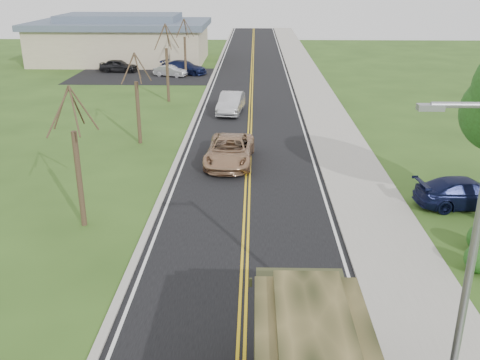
{
  "coord_description": "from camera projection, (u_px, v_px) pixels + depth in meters",
  "views": [
    {
      "loc": [
        0.32,
        -10.68,
        10.14
      ],
      "look_at": [
        -0.28,
        10.92,
        1.8
      ],
      "focal_mm": 40.0,
      "sensor_mm": 36.0,
      "label": 1
    }
  ],
  "objects": [
    {
      "name": "commercial_building",
      "position": [
        122.0,
        39.0,
        65.26
      ],
      "size": [
        25.5,
        21.5,
        5.65
      ],
      "color": "tan",
      "rests_on": "ground"
    },
    {
      "name": "road",
      "position": [
        251.0,
        88.0,
        50.92
      ],
      "size": [
        8.0,
        120.0,
        0.01
      ],
      "primitive_type": "cube",
      "color": "black",
      "rests_on": "ground"
    },
    {
      "name": "sedan_silver",
      "position": [
        231.0,
        103.0,
        41.49
      ],
      "size": [
        2.15,
        4.89,
        1.56
      ],
      "primitive_type": "imported",
      "rotation": [
        0.0,
        0.0,
        -0.11
      ],
      "color": "#B9B9BE",
      "rests_on": "ground"
    },
    {
      "name": "pickup_navy",
      "position": [
        466.0,
        193.0,
        24.72
      ],
      "size": [
        4.88,
        2.39,
        1.37
      ],
      "primitive_type": "imported",
      "rotation": [
        0.0,
        0.0,
        1.68
      ],
      "color": "#0E1335",
      "rests_on": "ground"
    },
    {
      "name": "bare_tree_c",
      "position": [
        167.0,
        69.0,
        44.5
      ],
      "size": [
        2.04,
        2.39,
        6.42
      ],
      "color": "#38281C",
      "rests_on": "ground"
    },
    {
      "name": "curb_left",
      "position": [
        208.0,
        87.0,
        51.01
      ],
      "size": [
        0.3,
        120.0,
        0.1
      ],
      "primitive_type": "cube",
      "color": "#9E998E",
      "rests_on": "ground"
    },
    {
      "name": "lot_car_navy",
      "position": [
        184.0,
        67.0,
        57.64
      ],
      "size": [
        5.37,
        3.4,
        1.45
      ],
      "primitive_type": "imported",
      "rotation": [
        0.0,
        0.0,
        1.27
      ],
      "color": "#0F1638",
      "rests_on": "ground"
    },
    {
      "name": "street_light",
      "position": [
        467.0,
        260.0,
        11.43
      ],
      "size": [
        1.65,
        0.22,
        8.0
      ],
      "color": "gray",
      "rests_on": "ground"
    },
    {
      "name": "curb_right",
      "position": [
        295.0,
        88.0,
        50.79
      ],
      "size": [
        0.3,
        120.0,
        0.12
      ],
      "primitive_type": "cube",
      "color": "#9E998E",
      "rests_on": "ground"
    },
    {
      "name": "bare_tree_b",
      "position": [
        138.0,
        105.0,
        33.42
      ],
      "size": [
        1.83,
        2.14,
        5.73
      ],
      "color": "#38281C",
      "rests_on": "ground"
    },
    {
      "name": "lot_car_dark",
      "position": [
        119.0,
        66.0,
        58.84
      ],
      "size": [
        4.24,
        1.97,
        1.4
      ],
      "primitive_type": "imported",
      "rotation": [
        0.0,
        0.0,
        1.49
      ],
      "color": "black",
      "rests_on": "ground"
    },
    {
      "name": "bare_tree_d",
      "position": [
        185.0,
        52.0,
        55.78
      ],
      "size": [
        1.88,
        2.2,
        5.91
      ],
      "color": "#38281C",
      "rests_on": "ground"
    },
    {
      "name": "sidewalk_right",
      "position": [
        313.0,
        88.0,
        50.75
      ],
      "size": [
        3.2,
        120.0,
        0.1
      ],
      "primitive_type": "cube",
      "color": "#9E998E",
      "rests_on": "ground"
    },
    {
      "name": "suv_champagne",
      "position": [
        230.0,
        151.0,
        30.35
      ],
      "size": [
        2.83,
        5.66,
        1.54
      ],
      "primitive_type": "imported",
      "rotation": [
        0.0,
        0.0,
        -0.05
      ],
      "color": "tan",
      "rests_on": "ground"
    },
    {
      "name": "lot_car_silver",
      "position": [
        170.0,
        71.0,
        56.41
      ],
      "size": [
        3.76,
        2.29,
        1.17
      ],
      "primitive_type": "imported",
      "rotation": [
        0.0,
        0.0,
        1.25
      ],
      "color": "silver",
      "rests_on": "ground"
    },
    {
      "name": "bare_tree_a",
      "position": [
        78.0,
        168.0,
        22.18
      ],
      "size": [
        1.93,
        2.26,
        6.08
      ],
      "color": "#38281C",
      "rests_on": "ground"
    }
  ]
}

